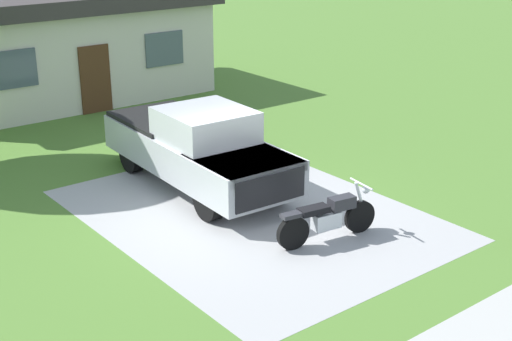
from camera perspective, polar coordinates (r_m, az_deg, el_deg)
The scene contains 5 objects.
ground_plane at distance 14.95m, azimuth -0.38°, elevation -3.54°, with size 80.00×80.00×0.00m, color #4E782F.
driveway_pad at distance 14.95m, azimuth -0.38°, elevation -3.53°, with size 5.89×7.84×0.01m, color #A3A3A3.
motorcycle at distance 13.72m, azimuth 5.81°, elevation -3.78°, with size 2.20×0.73×1.09m.
pickup_truck at distance 16.28m, azimuth -4.85°, elevation 2.02°, with size 2.24×5.71×1.90m.
neighbor_house at distance 24.85m, azimuth -15.50°, elevation 9.77°, with size 9.60×5.60×3.50m.
Camera 1 is at (-8.38, -10.79, 6.07)m, focal length 49.86 mm.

